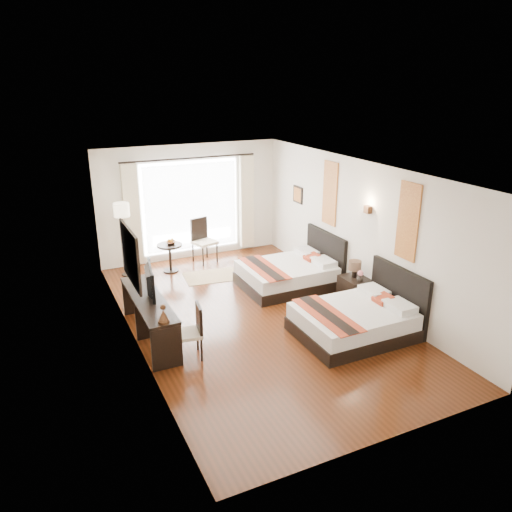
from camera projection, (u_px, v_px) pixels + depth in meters
name	position (u px, v px, depth m)	size (l,w,h in m)	color
floor	(256.00, 317.00, 9.42)	(4.50, 7.50, 0.01)	#3C1B0A
ceiling	(256.00, 170.00, 8.47)	(4.50, 7.50, 0.02)	white
wall_headboard	(359.00, 231.00, 9.84)	(0.01, 7.50, 2.80)	silver
wall_desk	(131.00, 266.00, 8.04)	(0.01, 7.50, 2.80)	silver
wall_window	(190.00, 202.00, 12.13)	(4.50, 0.01, 2.80)	silver
wall_entry	(395.00, 341.00, 5.76)	(4.50, 0.01, 2.80)	silver
window_glass	(191.00, 206.00, 12.15)	(2.40, 0.02, 2.20)	white
sheer_curtain	(192.00, 207.00, 12.10)	(2.30, 0.02, 2.10)	white
drape_left	(132.00, 215.00, 11.49)	(0.35, 0.14, 2.35)	beige
drape_right	(247.00, 202.00, 12.65)	(0.35, 0.14, 2.35)	beige
art_panel_near	(408.00, 222.00, 8.50)	(0.03, 0.50, 1.35)	#8C3514
art_panel_far	(330.00, 193.00, 10.55)	(0.03, 0.50, 1.35)	#8C3514
wall_sconce	(368.00, 209.00, 9.39)	(0.10, 0.14, 0.14)	#492C1A
mirror_frame	(130.00, 256.00, 8.06)	(0.04, 1.25, 0.95)	black
mirror_glass	(132.00, 255.00, 8.07)	(0.01, 1.12, 0.82)	white
bed_near	(357.00, 319.00, 8.70)	(1.97, 1.54, 1.11)	black
bed_far	(290.00, 273.00, 10.75)	(1.97, 1.53, 1.11)	black
nightstand	(354.00, 291.00, 9.88)	(0.47, 0.58, 0.56)	black
table_lamp	(355.00, 267.00, 9.76)	(0.25, 0.25, 0.40)	black
vase	(360.00, 282.00, 9.60)	(0.12, 0.12, 0.12)	black
console_desk	(150.00, 318.00, 8.55)	(0.50, 2.20, 0.76)	black
television	(146.00, 281.00, 8.47)	(0.90, 0.12, 0.52)	black
bronze_figurine	(163.00, 315.00, 7.53)	(0.18, 0.18, 0.27)	#492C1A
desk_chair	(190.00, 342.00, 7.99)	(0.48, 0.48, 0.91)	beige
floor_lamp	(122.00, 215.00, 10.93)	(0.34, 0.34, 1.69)	black
side_table	(170.00, 258.00, 11.52)	(0.57, 0.57, 0.66)	black
fruit_bowl	(171.00, 243.00, 11.43)	(0.24, 0.24, 0.06)	#472D19
window_chair	(204.00, 249.00, 12.15)	(0.61, 0.61, 1.07)	beige
jute_rug	(212.00, 276.00, 11.33)	(1.21, 0.82, 0.01)	tan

